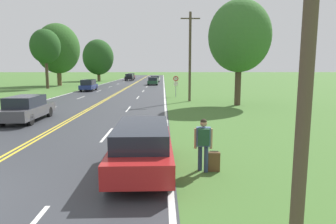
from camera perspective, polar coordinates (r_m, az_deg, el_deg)
The scene contains 15 objects.
hitchhiker_person at distance 9.30m, azimuth 6.76°, elevation -5.27°, with size 0.56×0.43×1.66m.
suitcase at distance 9.59m, azimuth 8.72°, elevation -9.33°, with size 0.39×0.21×0.65m.
traffic_sign at distance 32.93m, azimuth 1.50°, elevation 5.89°, with size 0.60×0.10×2.30m.
utility_pole_midground at distance 28.74m, azimuth 4.20°, elevation 10.64°, with size 1.80×0.24×8.31m.
tree_left_verge at distance 49.53m, azimuth -22.33°, elevation 11.47°, with size 4.43×4.43×8.92m.
tree_mid_treeline at distance 26.42m, azimuth 13.46°, elevation 13.83°, with size 5.20×5.20×8.80m.
tree_right_cluster at distance 74.22m, azimuth -13.15°, elevation 10.13°, with size 7.23×7.23×9.78m.
tree_far_back at distance 57.01m, azimuth -20.24°, elevation 11.25°, with size 7.52×7.52×10.82m.
car_red_suv_nearest at distance 9.47m, azimuth -4.93°, elevation -6.35°, with size 1.89×4.83×1.46m.
car_dark_grey_sedan_approaching at distance 19.94m, azimuth -25.32°, elevation 0.66°, with size 1.87×4.91×1.53m.
car_dark_blue_hatchback_mid_near at distance 42.79m, azimuth -14.90°, elevation 5.02°, with size 1.79×4.33×1.57m.
car_dark_green_sedan_mid_far at distance 55.87m, azimuth -2.89°, elevation 5.94°, with size 1.87×4.60×1.44m.
car_silver_hatchback_receding at distance 67.47m, azimuth -2.45°, elevation 6.39°, with size 2.09×4.11×1.38m.
car_black_suv_distant at distance 74.28m, azimuth -7.34°, elevation 6.64°, with size 1.97×4.36×1.67m.
car_maroon_hatchback_horizon at distance 85.08m, azimuth -6.99°, elevation 6.83°, with size 1.93×3.59×1.59m.
Camera 1 is at (5.75, -6.63, 3.22)m, focal length 32.00 mm.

